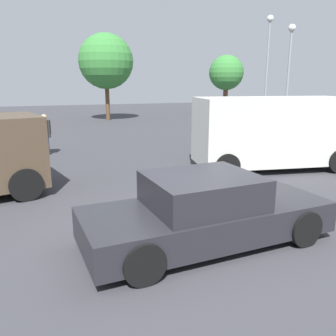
{
  "coord_description": "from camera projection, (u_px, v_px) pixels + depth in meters",
  "views": [
    {
      "loc": [
        -2.26,
        -5.34,
        2.79
      ],
      "look_at": [
        0.34,
        1.84,
        0.9
      ],
      "focal_mm": 37.29,
      "sensor_mm": 36.0,
      "label": 1
    }
  ],
  "objects": [
    {
      "name": "tree_back_right",
      "position": [
        226.0,
        73.0,
        31.35
      ],
      "size": [
        3.09,
        3.09,
        5.16
      ],
      "color": "brown",
      "rests_on": "ground_plane"
    },
    {
      "name": "tree_back_center",
      "position": [
        106.0,
        61.0,
        25.28
      ],
      "size": [
        3.96,
        3.96,
        6.23
      ],
      "color": "brown",
      "rests_on": "ground_plane"
    },
    {
      "name": "ground_plane",
      "position": [
        185.0,
        241.0,
        6.29
      ],
      "size": [
        80.0,
        80.0,
        0.0
      ],
      "primitive_type": "plane",
      "color": "#38383D"
    },
    {
      "name": "pedestrian",
      "position": [
        45.0,
        131.0,
        13.54
      ],
      "size": [
        0.44,
        0.46,
        1.58
      ],
      "rotation": [
        0.0,
        0.0,
        0.68
      ],
      "color": "navy",
      "rests_on": "ground_plane"
    },
    {
      "name": "light_post_mid",
      "position": [
        290.0,
        58.0,
        21.04
      ],
      "size": [
        0.44,
        0.44,
        6.12
      ],
      "color": "gray",
      "rests_on": "ground_plane"
    },
    {
      "name": "van_white",
      "position": [
        272.0,
        131.0,
        11.28
      ],
      "size": [
        5.14,
        2.81,
        2.31
      ],
      "rotation": [
        0.0,
        0.0,
        -0.16
      ],
      "color": "silver",
      "rests_on": "ground_plane"
    },
    {
      "name": "sedan_foreground",
      "position": [
        205.0,
        212.0,
        6.11
      ],
      "size": [
        4.47,
        2.08,
        1.25
      ],
      "rotation": [
        0.0,
        0.0,
        0.07
      ],
      "color": "#232328",
      "rests_on": "ground_plane"
    },
    {
      "name": "light_post_near",
      "position": [
        268.0,
        52.0,
        23.31
      ],
      "size": [
        0.44,
        0.44,
        7.04
      ],
      "color": "gray",
      "rests_on": "ground_plane"
    }
  ]
}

